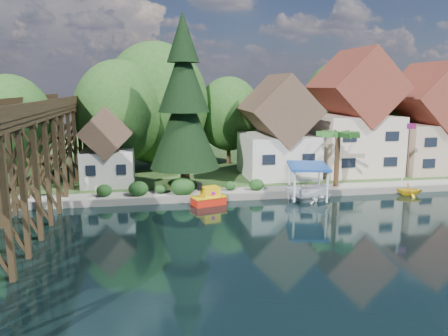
{
  "coord_description": "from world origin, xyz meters",
  "views": [
    {
      "loc": [
        -6.9,
        -29.83,
        10.32
      ],
      "look_at": [
        -0.7,
        6.0,
        3.41
      ],
      "focal_mm": 35.0,
      "sensor_mm": 36.0,
      "label": 1
    }
  ],
  "objects_px": {
    "conifer": "(184,106)",
    "boat_yellow": "(409,189)",
    "tugboat": "(209,198)",
    "house_left": "(278,133)",
    "palm_tree": "(338,136)",
    "house_center": "(353,120)",
    "shed": "(108,152)",
    "boat_white_a": "(315,196)",
    "house_right": "(428,125)",
    "flagpole": "(406,147)",
    "boat_canopy": "(307,185)",
    "trestle_bridge": "(29,151)"
  },
  "relations": [
    {
      "from": "trestle_bridge",
      "to": "boat_yellow",
      "type": "bearing_deg",
      "value": 3.13
    },
    {
      "from": "house_right",
      "to": "boat_white_a",
      "type": "xyz_separation_m",
      "value": [
        -17.12,
        -9.21,
        -5.4
      ]
    },
    {
      "from": "house_right",
      "to": "tugboat",
      "type": "xyz_separation_m",
      "value": [
        -26.89,
        -9.06,
        -5.15
      ]
    },
    {
      "from": "conifer",
      "to": "tugboat",
      "type": "distance_m",
      "value": 9.27
    },
    {
      "from": "tugboat",
      "to": "boat_canopy",
      "type": "xyz_separation_m",
      "value": [
        9.13,
        0.22,
        0.75
      ]
    },
    {
      "from": "house_left",
      "to": "shed",
      "type": "relative_size",
      "value": 1.4
    },
    {
      "from": "conifer",
      "to": "tugboat",
      "type": "xyz_separation_m",
      "value": [
        1.66,
        -4.73,
        -7.79
      ]
    },
    {
      "from": "flagpole",
      "to": "boat_white_a",
      "type": "bearing_deg",
      "value": -167.56
    },
    {
      "from": "tugboat",
      "to": "boat_canopy",
      "type": "bearing_deg",
      "value": 1.38
    },
    {
      "from": "palm_tree",
      "to": "tugboat",
      "type": "distance_m",
      "value": 14.1
    },
    {
      "from": "house_left",
      "to": "palm_tree",
      "type": "xyz_separation_m",
      "value": [
        4.07,
        -6.48,
        0.39
      ]
    },
    {
      "from": "house_right",
      "to": "boat_white_a",
      "type": "height_order",
      "value": "house_right"
    },
    {
      "from": "boat_yellow",
      "to": "flagpole",
      "type": "bearing_deg",
      "value": -1.33
    },
    {
      "from": "palm_tree",
      "to": "boat_white_a",
      "type": "height_order",
      "value": "palm_tree"
    },
    {
      "from": "shed",
      "to": "boat_yellow",
      "type": "bearing_deg",
      "value": -14.8
    },
    {
      "from": "boat_white_a",
      "to": "boat_yellow",
      "type": "bearing_deg",
      "value": -100.08
    },
    {
      "from": "conifer",
      "to": "boat_yellow",
      "type": "relative_size",
      "value": 6.73
    },
    {
      "from": "house_left",
      "to": "house_right",
      "type": "distance_m",
      "value": 18.01
    },
    {
      "from": "house_center",
      "to": "flagpole",
      "type": "relative_size",
      "value": 2.22
    },
    {
      "from": "house_center",
      "to": "shed",
      "type": "bearing_deg",
      "value": -175.76
    },
    {
      "from": "trestle_bridge",
      "to": "boat_white_a",
      "type": "height_order",
      "value": "trestle_bridge"
    },
    {
      "from": "tugboat",
      "to": "flagpole",
      "type": "bearing_deg",
      "value": 5.97
    },
    {
      "from": "boat_canopy",
      "to": "boat_yellow",
      "type": "distance_m",
      "value": 10.19
    },
    {
      "from": "trestle_bridge",
      "to": "boat_canopy",
      "type": "xyz_separation_m",
      "value": [
        23.23,
        1.99,
        -3.97
      ]
    },
    {
      "from": "house_right",
      "to": "boat_yellow",
      "type": "bearing_deg",
      "value": -130.19
    },
    {
      "from": "conifer",
      "to": "boat_white_a",
      "type": "distance_m",
      "value": 14.81
    },
    {
      "from": "shed",
      "to": "boat_canopy",
      "type": "bearing_deg",
      "value": -21.93
    },
    {
      "from": "house_left",
      "to": "boat_yellow",
      "type": "distance_m",
      "value": 14.47
    },
    {
      "from": "house_right",
      "to": "conifer",
      "type": "relative_size",
      "value": 0.76
    },
    {
      "from": "palm_tree",
      "to": "tugboat",
      "type": "xyz_separation_m",
      "value": [
        -12.97,
        -2.58,
        -4.89
      ]
    },
    {
      "from": "house_right",
      "to": "house_left",
      "type": "bearing_deg",
      "value": -180.0
    },
    {
      "from": "house_right",
      "to": "flagpole",
      "type": "xyz_separation_m",
      "value": [
        -7.0,
        -6.98,
        -1.44
      ]
    },
    {
      "from": "boat_white_a",
      "to": "boat_yellow",
      "type": "xyz_separation_m",
      "value": [
        9.52,
        0.21,
        0.27
      ]
    },
    {
      "from": "boat_yellow",
      "to": "palm_tree",
      "type": "bearing_deg",
      "value": 83.68
    },
    {
      "from": "conifer",
      "to": "palm_tree",
      "type": "height_order",
      "value": "conifer"
    },
    {
      "from": "house_center",
      "to": "palm_tree",
      "type": "xyz_separation_m",
      "value": [
        -4.93,
        -6.98,
        -0.89
      ]
    },
    {
      "from": "shed",
      "to": "boat_white_a",
      "type": "distance_m",
      "value": 20.68
    },
    {
      "from": "tugboat",
      "to": "shed",
      "type": "bearing_deg",
      "value": 140.3
    },
    {
      "from": "shed",
      "to": "conifer",
      "type": "xyz_separation_m",
      "value": [
        7.45,
        -2.83,
        4.59
      ]
    },
    {
      "from": "conifer",
      "to": "flagpole",
      "type": "height_order",
      "value": "conifer"
    },
    {
      "from": "house_left",
      "to": "palm_tree",
      "type": "relative_size",
      "value": 1.91
    },
    {
      "from": "conifer",
      "to": "palm_tree",
      "type": "relative_size",
      "value": 2.86
    },
    {
      "from": "trestle_bridge",
      "to": "flagpole",
      "type": "bearing_deg",
      "value": 6.46
    },
    {
      "from": "flagpole",
      "to": "boat_canopy",
      "type": "xyz_separation_m",
      "value": [
        -10.77,
        -1.86,
        -2.96
      ]
    },
    {
      "from": "house_left",
      "to": "conifer",
      "type": "bearing_deg",
      "value": -157.7
    },
    {
      "from": "tugboat",
      "to": "conifer",
      "type": "bearing_deg",
      "value": 109.35
    },
    {
      "from": "house_center",
      "to": "shed",
      "type": "height_order",
      "value": "house_center"
    },
    {
      "from": "boat_yellow",
      "to": "conifer",
      "type": "bearing_deg",
      "value": 92.84
    },
    {
      "from": "house_right",
      "to": "conifer",
      "type": "bearing_deg",
      "value": -171.38
    },
    {
      "from": "house_left",
      "to": "house_center",
      "type": "relative_size",
      "value": 0.79
    }
  ]
}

